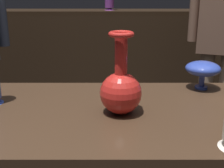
{
  "coord_description": "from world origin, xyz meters",
  "views": [
    {
      "loc": [
        0.03,
        -0.98,
        1.21
      ],
      "look_at": [
        0.03,
        -0.01,
        0.9
      ],
      "focal_mm": 48.73,
      "sensor_mm": 36.0,
      "label": 1
    }
  ],
  "objects": [
    {
      "name": "back_display_shelf",
      "position": [
        0.0,
        2.2,
        0.49
      ],
      "size": [
        2.6,
        0.4,
        0.99
      ],
      "color": "black",
      "rests_on": "ground_plane"
    },
    {
      "name": "vase_centerpiece",
      "position": [
        0.06,
        -0.02,
        0.89
      ],
      "size": [
        0.14,
        0.14,
        0.28
      ],
      "color": "red",
      "rests_on": "display_plinth"
    },
    {
      "name": "vase_tall_behind",
      "position": [
        0.41,
        0.24,
        0.89
      ],
      "size": [
        0.14,
        0.14,
        0.12
      ],
      "color": "#2D429E",
      "rests_on": "display_plinth"
    },
    {
      "name": "visitor_near_right",
      "position": [
        0.81,
        1.22,
        0.89
      ],
      "size": [
        0.45,
        0.28,
        1.52
      ],
      "rotation": [
        0.0,
        0.0,
        2.8
      ],
      "color": "#846B56",
      "rests_on": "ground_plane"
    }
  ]
}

